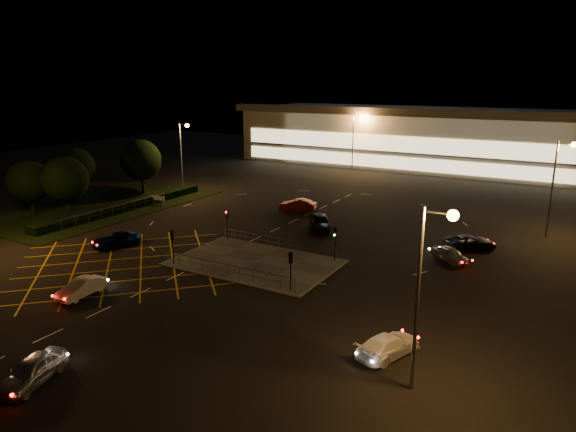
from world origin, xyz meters
The scene contains 26 objects.
ground centered at (0.00, 0.00, 0.00)m, with size 180.00×180.00×0.00m, color black.
pedestrian_island centered at (2.00, -2.00, 0.06)m, with size 14.00×9.00×0.12m, color #4C4944.
grass_verge centered at (-28.00, 6.00, 0.04)m, with size 18.00×30.00×0.08m, color black.
hedge centered at (-23.00, 6.00, 0.50)m, with size 2.00×26.00×1.00m, color black.
supermarket centered at (0.00, 61.95, 5.31)m, with size 72.00×26.50×10.50m.
streetlight_se centered at (20.44, -14.00, 6.56)m, with size 1.78×0.56×10.03m.
streetlight_nw centered at (-23.56, 18.00, 6.56)m, with size 1.78×0.56×10.03m.
streetlight_ne centered at (24.44, 20.00, 6.56)m, with size 1.78×0.56×10.03m.
streetlight_far_left centered at (-9.56, 48.00, 6.56)m, with size 1.78×0.56×10.03m.
signal_sw centered at (-4.00, -5.99, 2.37)m, with size 0.28×0.30×3.15m.
signal_se centered at (8.00, -5.99, 2.37)m, with size 0.28×0.30×3.15m.
signal_nw centered at (-4.00, 1.99, 2.37)m, with size 0.28×0.30×3.15m.
signal_ne centered at (8.00, 1.99, 2.37)m, with size 0.28×0.30×3.15m.
tree_a centered at (-30.00, -2.00, 4.33)m, with size 5.04×5.04×6.86m.
tree_b centered at (-32.00, 6.00, 4.64)m, with size 5.40×5.40×7.35m.
tree_c centered at (-28.00, 14.00, 4.95)m, with size 5.76×5.76×7.84m.
tree_d centered at (-34.00, 20.00, 4.02)m, with size 4.68×4.68×6.37m.
tree_e centered at (-26.00, 0.00, 4.64)m, with size 5.40×5.40×7.35m.
car_near_silver centered at (2.03, -23.77, 0.74)m, with size 1.75×4.34×1.48m, color #B9BBC1.
car_queue_white centered at (-5.41, -14.65, 0.66)m, with size 1.40×4.01×1.32m, color white.
car_left_blue centered at (-12.69, -4.78, 0.65)m, with size 2.15×4.66×1.29m, color #0C174B.
car_far_dkgrey centered at (2.14, 10.71, 0.77)m, with size 2.16×5.31×1.54m, color black.
car_right_silver centered at (17.06, 7.23, 0.66)m, with size 1.55×3.86×1.32m, color #ADAFB4.
car_circ_red centered at (-3.87, 16.58, 0.77)m, with size 1.62×4.66×1.54m, color maroon.
car_east_grey centered at (17.93, 11.73, 0.70)m, with size 2.31×5.02×1.39m, color black.
car_approach_white centered at (17.76, -11.33, 0.66)m, with size 1.86×4.56×1.32m, color silver.
Camera 1 is at (26.37, -38.13, 15.92)m, focal length 32.00 mm.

